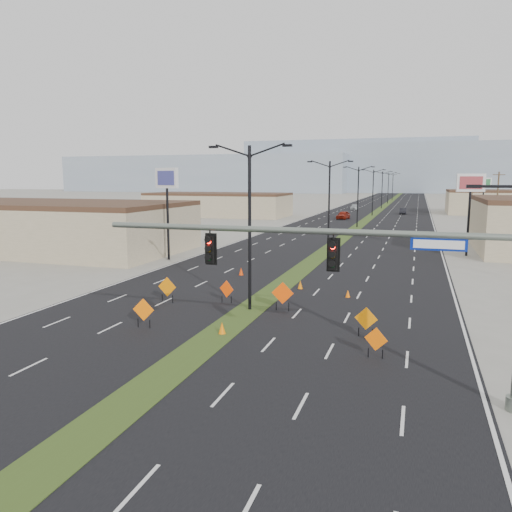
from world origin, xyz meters
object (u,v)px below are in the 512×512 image
(car_far, at_px, (354,207))
(construction_sign_0, at_px, (167,288))
(streetlight_4, at_px, (382,188))
(pole_sign_east_near, at_px, (471,190))
(car_left, at_px, (343,215))
(cone_2, at_px, (300,285))
(cone_3, at_px, (241,271))
(pole_sign_east_far, at_px, (484,186))
(construction_sign_4, at_px, (366,320))
(cone_0, at_px, (222,328))
(streetlight_6, at_px, (393,186))
(construction_sign_3, at_px, (283,294))
(construction_sign_5, at_px, (376,340))
(streetlight_3, at_px, (373,191))
(streetlight_5, at_px, (388,187))
(streetlight_1, at_px, (329,202))
(streetlight_0, at_px, (250,223))
(pole_sign_west, at_px, (167,185))
(cone_1, at_px, (348,294))
(car_mid, at_px, (403,211))
(signal_mast, at_px, (383,269))
(construction_sign_2, at_px, (227,290))
(streetlight_2, at_px, (358,195))
(construction_sign_1, at_px, (143,311))

(car_far, xyz_separation_m, construction_sign_0, (0.64, -104.34, 0.33))
(streetlight_4, xyz_separation_m, car_far, (-6.35, -7.66, -4.73))
(construction_sign_0, xyz_separation_m, pole_sign_east_near, (20.41, 27.95, 5.93))
(car_left, height_order, cone_2, car_left)
(cone_3, bearing_deg, pole_sign_east_far, 69.02)
(construction_sign_4, distance_m, cone_0, 7.44)
(streetlight_6, xyz_separation_m, construction_sign_3, (2.00, -167.64, -4.34))
(streetlight_4, distance_m, construction_sign_5, 118.60)
(streetlight_4, height_order, cone_3, streetlight_4)
(streetlight_3, xyz_separation_m, car_left, (-4.65, -11.87, -4.60))
(streetlight_5, relative_size, construction_sign_3, 5.51)
(streetlight_1, xyz_separation_m, streetlight_4, (0.00, 84.00, 0.00))
(streetlight_3, distance_m, cone_3, 73.92)
(streetlight_0, xyz_separation_m, streetlight_1, (0.00, 28.00, 0.00))
(streetlight_5, relative_size, streetlight_6, 1.00)
(pole_sign_west, bearing_deg, cone_3, -9.16)
(streetlight_3, distance_m, construction_sign_0, 84.31)
(streetlight_4, bearing_deg, construction_sign_5, -86.07)
(streetlight_6, bearing_deg, cone_2, -89.42)
(cone_0, distance_m, cone_1, 11.50)
(car_far, distance_m, pole_sign_east_near, 79.49)
(streetlight_4, distance_m, car_left, 40.40)
(car_mid, bearing_deg, streetlight_4, 106.14)
(streetlight_5, xyz_separation_m, car_left, (-4.65, -67.87, -4.60))
(cone_1, bearing_deg, construction_sign_5, -76.29)
(cone_1, xyz_separation_m, pole_sign_east_near, (9.37, 22.79, 6.67))
(car_mid, xyz_separation_m, cone_2, (-4.67, -84.21, -0.36))
(signal_mast, relative_size, streetlight_4, 1.63)
(streetlight_3, relative_size, car_far, 2.11)
(construction_sign_0, relative_size, construction_sign_4, 1.09)
(construction_sign_2, xyz_separation_m, cone_3, (-2.29, 9.20, -0.54))
(car_mid, bearing_deg, pole_sign_west, -105.70)
(streetlight_2, bearing_deg, construction_sign_0, -95.81)
(streetlight_4, relative_size, pole_sign_east_far, 1.21)
(signal_mast, distance_m, pole_sign_east_far, 88.56)
(streetlight_0, height_order, pole_sign_west, streetlight_0)
(cone_3, bearing_deg, pole_sign_east_near, 42.76)
(construction_sign_0, bearing_deg, cone_0, -39.36)
(signal_mast, bearing_deg, construction_sign_1, 160.24)
(cone_1, bearing_deg, cone_0, -116.51)
(pole_sign_west, bearing_deg, construction_sign_3, -23.72)
(car_far, distance_m, construction_sign_1, 109.76)
(construction_sign_4, bearing_deg, streetlight_2, 105.88)
(cone_0, relative_size, cone_3, 1.00)
(streetlight_3, bearing_deg, car_mid, 47.89)
(streetlight_2, height_order, streetlight_6, same)
(streetlight_1, height_order, construction_sign_5, streetlight_1)
(construction_sign_0, bearing_deg, pole_sign_east_near, 55.46)
(cone_0, xyz_separation_m, cone_2, (1.43, 11.90, -0.02))
(streetlight_1, bearing_deg, cone_2, -85.60)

